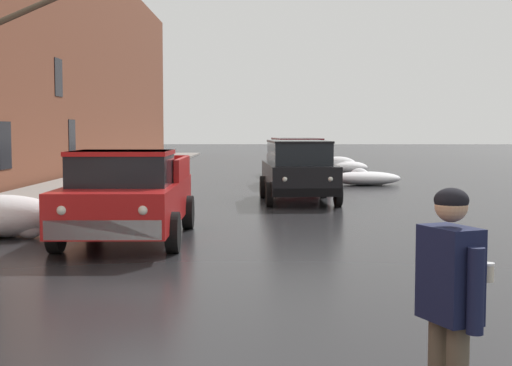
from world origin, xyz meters
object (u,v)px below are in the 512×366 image
(suv_maroon_parked_kerbside_mid, at_px, (296,160))
(suv_black_parked_kerbside_close, at_px, (298,168))
(pickup_truck_red_approaching_near_lane, at_px, (128,195))
(pedestrian_with_coffee, at_px, (450,295))
(sedan_silver_parked_far_down_block, at_px, (288,160))

(suv_maroon_parked_kerbside_mid, bearing_deg, suv_black_parked_kerbside_close, -92.25)
(pickup_truck_red_approaching_near_lane, xyz_separation_m, pedestrian_with_coffee, (3.85, -8.94, 0.15))
(pickup_truck_red_approaching_near_lane, xyz_separation_m, suv_black_parked_kerbside_close, (3.68, 7.51, 0.11))
(pickup_truck_red_approaching_near_lane, xyz_separation_m, sedan_silver_parked_far_down_block, (3.79, 19.38, -0.13))
(suv_black_parked_kerbside_close, distance_m, suv_maroon_parked_kerbside_mid, 6.27)
(suv_black_parked_kerbside_close, height_order, pedestrian_with_coffee, suv_black_parked_kerbside_close)
(suv_black_parked_kerbside_close, xyz_separation_m, sedan_silver_parked_far_down_block, (0.11, 11.86, -0.24))
(suv_black_parked_kerbside_close, relative_size, pedestrian_with_coffee, 2.56)
(sedan_silver_parked_far_down_block, xyz_separation_m, pedestrian_with_coffee, (0.06, -28.32, 0.28))
(suv_maroon_parked_kerbside_mid, relative_size, pedestrian_with_coffee, 2.58)
(pickup_truck_red_approaching_near_lane, bearing_deg, suv_maroon_parked_kerbside_mid, 74.10)
(sedan_silver_parked_far_down_block, height_order, pedestrian_with_coffee, pedestrian_with_coffee)
(pickup_truck_red_approaching_near_lane, relative_size, pedestrian_with_coffee, 2.92)
(suv_maroon_parked_kerbside_mid, distance_m, pedestrian_with_coffee, 22.72)
(pickup_truck_red_approaching_near_lane, bearing_deg, pedestrian_with_coffee, -66.71)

